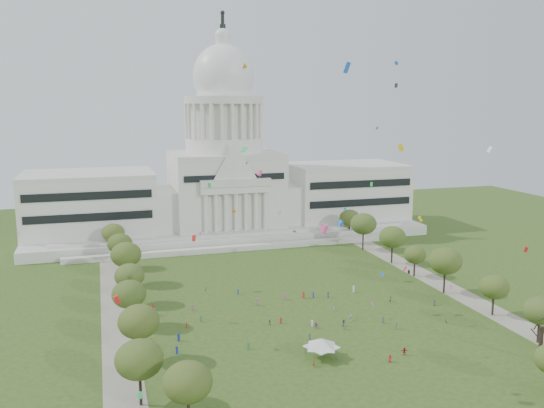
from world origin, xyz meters
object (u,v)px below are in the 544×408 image
Objects in this scene: big_bare_tree at (542,323)px; event_tent at (322,342)px; capitol at (225,181)px; person_0 at (434,302)px.

event_tent is (-44.14, 15.29, -5.12)m from big_bare_tree.
capitol is 147.23m from big_bare_tree.
capitol reaches higher than person_0.
big_bare_tree is (38.00, -141.59, -13.62)m from capitol.
big_bare_tree is 37.90m from person_0.
capitol is 112.56m from person_0.
event_tent is (-6.14, -126.30, -18.74)m from capitol.
event_tent is at bearing 160.89° from big_bare_tree.
big_bare_tree is at bearing -74.98° from capitol.
person_0 is at bearing -71.15° from capitol.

